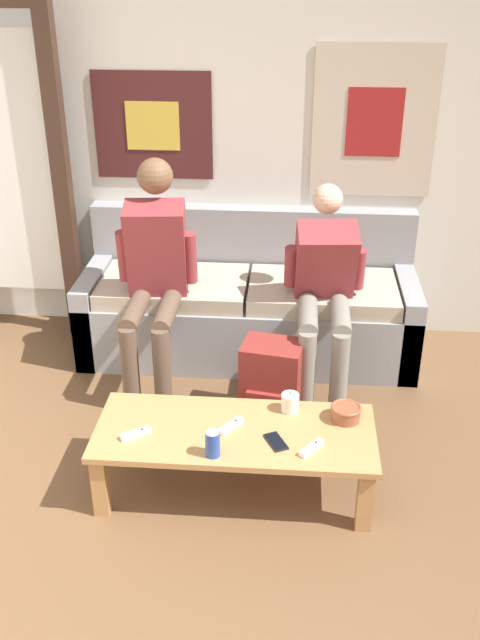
# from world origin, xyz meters

# --- Properties ---
(wall_back) EXTENTS (10.00, 0.07, 2.55)m
(wall_back) POSITION_xyz_m (0.00, 2.89, 1.28)
(wall_back) COLOR silver
(wall_back) RESTS_ON ground_plane
(couch) EXTENTS (2.09, 0.75, 0.87)m
(couch) POSITION_xyz_m (0.17, 2.52, 0.30)
(couch) COLOR gray
(couch) RESTS_ON ground_plane
(coffee_table) EXTENTS (1.31, 0.54, 0.35)m
(coffee_table) POSITION_xyz_m (0.20, 1.13, 0.29)
(coffee_table) COLOR #B27F4C
(coffee_table) RESTS_ON ground_plane
(person_seated_adult) EXTENTS (0.47, 0.83, 1.31)m
(person_seated_adult) POSITION_xyz_m (-0.35, 2.13, 0.71)
(person_seated_adult) COLOR brown
(person_seated_adult) RESTS_ON ground_plane
(person_seated_teen) EXTENTS (0.47, 0.88, 1.16)m
(person_seated_teen) POSITION_xyz_m (0.62, 2.14, 0.64)
(person_seated_teen) COLOR gray
(person_seated_teen) RESTS_ON ground_plane
(backpack) EXTENTS (0.36, 0.31, 0.46)m
(backpack) POSITION_xyz_m (0.35, 1.75, 0.22)
(backpack) COLOR maroon
(backpack) RESTS_ON ground_plane
(ceramic_bowl) EXTENTS (0.15, 0.15, 0.07)m
(ceramic_bowl) POSITION_xyz_m (0.72, 1.26, 0.39)
(ceramic_bowl) COLOR brown
(ceramic_bowl) RESTS_ON coffee_table
(pillar_candle) EXTENTS (0.09, 0.09, 0.10)m
(pillar_candle) POSITION_xyz_m (0.45, 1.31, 0.39)
(pillar_candle) COLOR silver
(pillar_candle) RESTS_ON coffee_table
(drink_can_blue) EXTENTS (0.07, 0.07, 0.12)m
(drink_can_blue) POSITION_xyz_m (0.12, 0.94, 0.41)
(drink_can_blue) COLOR #28479E
(drink_can_blue) RESTS_ON coffee_table
(game_controller_near_left) EXTENTS (0.14, 0.11, 0.03)m
(game_controller_near_left) POSITION_xyz_m (-0.25, 1.05, 0.36)
(game_controller_near_left) COLOR white
(game_controller_near_left) RESTS_ON coffee_table
(game_controller_near_right) EXTENTS (0.11, 0.14, 0.03)m
(game_controller_near_right) POSITION_xyz_m (0.18, 1.14, 0.36)
(game_controller_near_right) COLOR white
(game_controller_near_right) RESTS_ON coffee_table
(game_controller_far_center) EXTENTS (0.12, 0.13, 0.03)m
(game_controller_far_center) POSITION_xyz_m (0.55, 1.01, 0.36)
(game_controller_far_center) COLOR white
(game_controller_far_center) RESTS_ON coffee_table
(cell_phone) EXTENTS (0.12, 0.15, 0.01)m
(cell_phone) POSITION_xyz_m (0.39, 1.05, 0.35)
(cell_phone) COLOR black
(cell_phone) RESTS_ON coffee_table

